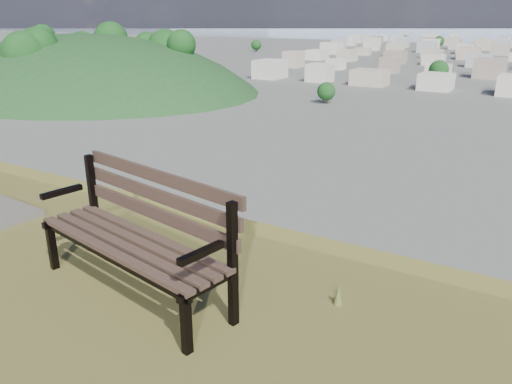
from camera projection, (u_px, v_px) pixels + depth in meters
The scene contains 3 objects.
park_bench at pixel (140, 228), 4.09m from camera, with size 2.01×0.96×1.01m.
green_wooded_hill at pixel (86, 89), 191.21m from camera, with size 160.95×128.76×80.47m.
city_trees at pixel (502, 56), 279.89m from camera, with size 406.52×387.20×9.98m.
Camera 1 is at (3.63, -0.15, 27.22)m, focal length 35.00 mm.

